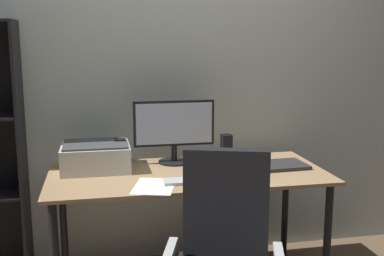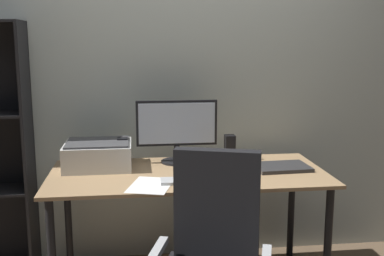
{
  "view_description": "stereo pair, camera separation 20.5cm",
  "coord_description": "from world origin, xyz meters",
  "views": [
    {
      "loc": [
        -0.51,
        -2.63,
        1.51
      ],
      "look_at": [
        0.02,
        -0.0,
        1.0
      ],
      "focal_mm": 44.09,
      "sensor_mm": 36.0,
      "label": 1
    },
    {
      "loc": [
        -0.3,
        -2.66,
        1.51
      ],
      "look_at": [
        0.02,
        -0.0,
        1.0
      ],
      "focal_mm": 44.09,
      "sensor_mm": 36.0,
      "label": 2
    }
  ],
  "objects": [
    {
      "name": "paper_sheet",
      "position": [
        -0.23,
        -0.23,
        0.74
      ],
      "size": [
        0.28,
        0.34,
        0.0
      ],
      "primitive_type": "cube",
      "rotation": [
        0.0,
        0.0,
        -0.28
      ],
      "color": "white",
      "rests_on": "desk"
    },
    {
      "name": "speaker_left",
      "position": [
        -0.38,
        0.22,
        0.82
      ],
      "size": [
        0.06,
        0.07,
        0.17
      ],
      "primitive_type": "cube",
      "color": "black",
      "rests_on": "desk"
    },
    {
      "name": "speaker_right",
      "position": [
        0.29,
        0.22,
        0.82
      ],
      "size": [
        0.06,
        0.07,
        0.17
      ],
      "primitive_type": "cube",
      "color": "black",
      "rests_on": "desk"
    },
    {
      "name": "back_wall",
      "position": [
        0.0,
        0.54,
        1.3
      ],
      "size": [
        6.4,
        0.1,
        2.6
      ],
      "primitive_type": "cube",
      "color": "beige",
      "rests_on": "ground"
    },
    {
      "name": "monitor",
      "position": [
        -0.05,
        0.23,
        0.97
      ],
      "size": [
        0.51,
        0.2,
        0.4
      ],
      "color": "black",
      "rests_on": "desk"
    },
    {
      "name": "keyboard",
      "position": [
        -0.03,
        -0.21,
        0.75
      ],
      "size": [
        0.29,
        0.12,
        0.02
      ],
      "primitive_type": "cube",
      "rotation": [
        0.0,
        0.0,
        -0.03
      ],
      "color": "#B7BABC",
      "rests_on": "desk"
    },
    {
      "name": "printer",
      "position": [
        -0.53,
        0.17,
        0.82
      ],
      "size": [
        0.4,
        0.34,
        0.16
      ],
      "color": "silver",
      "rests_on": "desk"
    },
    {
      "name": "desk",
      "position": [
        0.0,
        0.0,
        0.66
      ],
      "size": [
        1.62,
        0.74,
        0.74
      ],
      "color": "tan",
      "rests_on": "ground"
    },
    {
      "name": "laptop",
      "position": [
        0.57,
        0.0,
        0.75
      ],
      "size": [
        0.33,
        0.25,
        0.02
      ],
      "primitive_type": "cube",
      "rotation": [
        0.0,
        0.0,
        0.05
      ],
      "color": "#2D2D30",
      "rests_on": "desk"
    },
    {
      "name": "mouse",
      "position": [
        0.18,
        -0.21,
        0.76
      ],
      "size": [
        0.08,
        0.11,
        0.03
      ],
      "primitive_type": "cube",
      "rotation": [
        0.0,
        0.0,
        0.25
      ],
      "color": "black",
      "rests_on": "desk"
    },
    {
      "name": "coffee_mug",
      "position": [
        0.04,
        0.01,
        0.79
      ],
      "size": [
        0.1,
        0.09,
        0.11
      ],
      "color": "#285193",
      "rests_on": "desk"
    }
  ]
}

